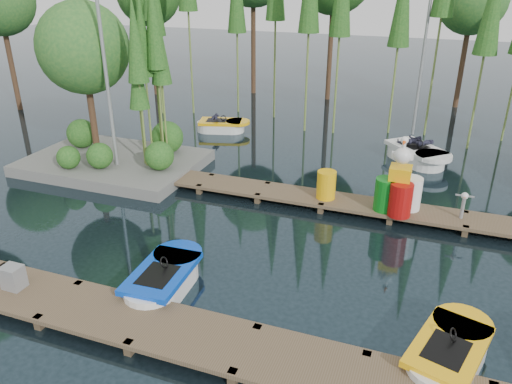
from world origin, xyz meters
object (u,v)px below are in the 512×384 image
(boat_yellow_far, at_px, (222,126))
(utility_cabinet, at_px, (13,277))
(yellow_barrel, at_px, (326,185))
(drum_cluster, at_px, (399,190))
(boat_blue, at_px, (164,280))
(island, at_px, (102,79))

(boat_yellow_far, distance_m, utility_cabinet, 12.99)
(yellow_barrel, height_order, drum_cluster, drum_cluster)
(boat_blue, xyz_separation_m, yellow_barrel, (2.47, 5.54, 0.48))
(island, height_order, drum_cluster, island)
(island, bearing_deg, utility_cabinet, -69.18)
(boat_blue, height_order, boat_yellow_far, boat_yellow_far)
(boat_blue, height_order, drum_cluster, drum_cluster)
(boat_yellow_far, relative_size, utility_cabinet, 4.83)
(boat_blue, bearing_deg, utility_cabinet, -156.31)
(island, height_order, boat_yellow_far, island)
(boat_yellow_far, xyz_separation_m, yellow_barrel, (6.15, -5.97, 0.48))
(drum_cluster, bearing_deg, yellow_barrel, 175.74)
(utility_cabinet, bearing_deg, yellow_barrel, 52.49)
(boat_yellow_far, xyz_separation_m, utility_cabinet, (0.78, -12.97, 0.31))
(yellow_barrel, bearing_deg, boat_blue, -114.05)
(island, relative_size, drum_cluster, 3.01)
(boat_blue, distance_m, boat_yellow_far, 12.08)
(island, relative_size, boat_yellow_far, 2.61)
(boat_blue, xyz_separation_m, drum_cluster, (4.62, 5.38, 0.71))
(boat_yellow_far, height_order, yellow_barrel, yellow_barrel)
(boat_blue, height_order, yellow_barrel, yellow_barrel)
(island, xyz_separation_m, utility_cabinet, (2.96, -7.79, -2.62))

